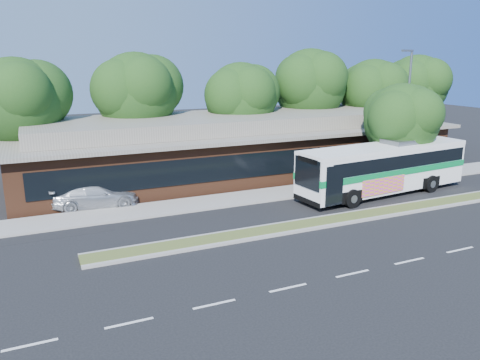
{
  "coord_description": "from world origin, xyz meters",
  "views": [
    {
      "loc": [
        -14.27,
        -19.02,
        8.41
      ],
      "look_at": [
        -4.12,
        3.69,
        2.0
      ],
      "focal_mm": 35.0,
      "sensor_mm": 36.0,
      "label": 1
    }
  ],
  "objects_px": {
    "sedan": "(95,195)",
    "sidewalk_tree": "(404,118)",
    "transit_bus": "(385,165)",
    "lamp_post": "(406,112)"
  },
  "relations": [
    {
      "from": "transit_bus",
      "to": "sidewalk_tree",
      "type": "height_order",
      "value": "sidewalk_tree"
    },
    {
      "from": "lamp_post",
      "to": "sidewalk_tree",
      "type": "relative_size",
      "value": 1.31
    },
    {
      "from": "sedan",
      "to": "sidewalk_tree",
      "type": "distance_m",
      "value": 20.77
    },
    {
      "from": "transit_bus",
      "to": "sidewalk_tree",
      "type": "xyz_separation_m",
      "value": [
        2.84,
        1.62,
        2.62
      ]
    },
    {
      "from": "lamp_post",
      "to": "sidewalk_tree",
      "type": "bearing_deg",
      "value": -138.89
    },
    {
      "from": "lamp_post",
      "to": "sidewalk_tree",
      "type": "distance_m",
      "value": 0.95
    },
    {
      "from": "transit_bus",
      "to": "sidewalk_tree",
      "type": "bearing_deg",
      "value": 24.21
    },
    {
      "from": "lamp_post",
      "to": "sidewalk_tree",
      "type": "xyz_separation_m",
      "value": [
        -0.66,
        -0.58,
        -0.36
      ]
    },
    {
      "from": "lamp_post",
      "to": "sedan",
      "type": "xyz_separation_m",
      "value": [
        -20.85,
        2.44,
        -4.19
      ]
    },
    {
      "from": "sedan",
      "to": "sidewalk_tree",
      "type": "bearing_deg",
      "value": -93.38
    }
  ]
}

